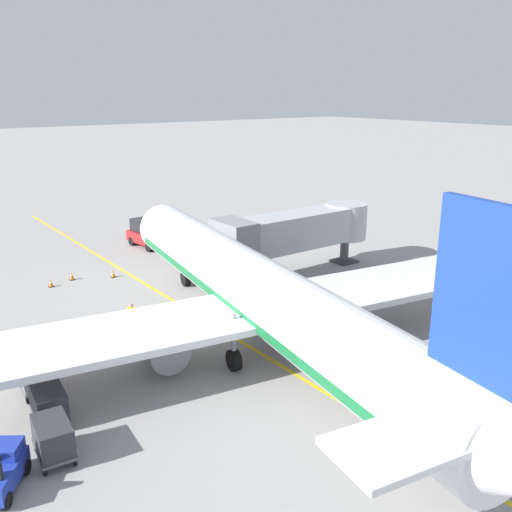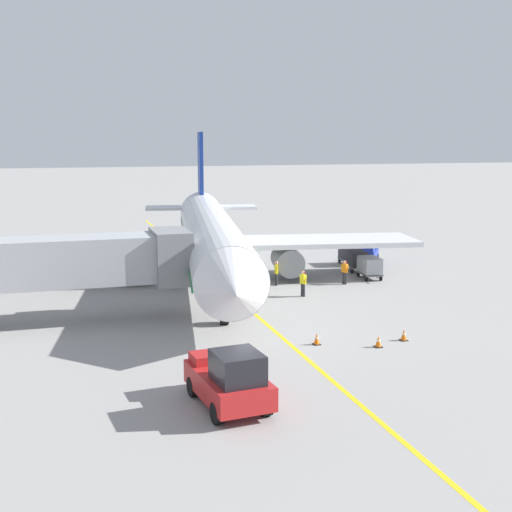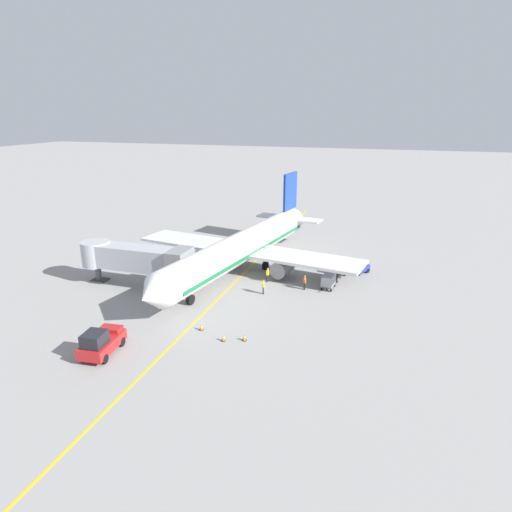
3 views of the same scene
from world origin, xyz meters
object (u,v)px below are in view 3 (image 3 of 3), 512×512
at_px(baggage_cart_front, 328,280).
at_px(jet_bridge, 135,258).
at_px(ground_crew_wing_walker, 305,282).
at_px(baggage_cart_third_in_train, 343,266).
at_px(safety_cone_nose_left, 201,327).
at_px(baggage_tug_lead, 359,268).
at_px(parked_airliner, 243,247).
at_px(ground_crew_marshaller, 263,286).
at_px(safety_cone_wing_tip, 244,338).
at_px(ground_crew_loader, 268,274).
at_px(safety_cone_nose_right, 223,338).
at_px(baggage_cart_second_in_train, 334,272).
at_px(pushback_tractor, 101,342).

bearing_deg(baggage_cart_front, jet_bridge, 16.19).
height_order(baggage_cart_front, ground_crew_wing_walker, ground_crew_wing_walker).
height_order(baggage_cart_third_in_train, safety_cone_nose_left, baggage_cart_third_in_train).
distance_m(baggage_tug_lead, baggage_cart_front, 6.79).
distance_m(parked_airliner, ground_crew_marshaller, 8.13).
relative_size(baggage_cart_third_in_train, safety_cone_wing_tip, 5.01).
relative_size(jet_bridge, safety_cone_wing_tip, 23.09).
height_order(baggage_cart_third_in_train, ground_crew_loader, ground_crew_loader).
bearing_deg(baggage_cart_third_in_train, jet_bridge, 27.81).
xyz_separation_m(ground_crew_wing_walker, ground_crew_loader, (4.69, -1.02, 0.00)).
xyz_separation_m(ground_crew_marshaller, safety_cone_nose_right, (0.26, 11.20, -0.66)).
height_order(baggage_cart_third_in_train, ground_crew_wing_walker, ground_crew_wing_walker).
height_order(baggage_tug_lead, ground_crew_wing_walker, ground_crew_wing_walker).
xyz_separation_m(baggage_cart_front, baggage_cart_second_in_train, (-0.25, -2.93, 0.00)).
bearing_deg(ground_crew_marshaller, ground_crew_wing_walker, -146.91).
bearing_deg(ground_crew_loader, ground_crew_marshaller, 99.09).
height_order(baggage_cart_second_in_train, ground_crew_marshaller, ground_crew_marshaller).
bearing_deg(safety_cone_wing_tip, ground_crew_loader, -81.74).
distance_m(baggage_cart_front, ground_crew_wing_walker, 2.78).
relative_size(pushback_tractor, baggage_cart_third_in_train, 1.56).
distance_m(baggage_cart_front, safety_cone_nose_left, 16.83).
relative_size(parked_airliner, baggage_cart_second_in_train, 12.61).
xyz_separation_m(safety_cone_nose_left, safety_cone_wing_tip, (-4.48, 0.62, 0.00)).
xyz_separation_m(jet_bridge, baggage_cart_third_in_train, (-22.15, -11.68, -2.51)).
height_order(parked_airliner, baggage_cart_second_in_train, parked_airliner).
bearing_deg(baggage_cart_front, ground_crew_wing_walker, 25.53).
relative_size(ground_crew_marshaller, safety_cone_nose_left, 2.86).
bearing_deg(ground_crew_marshaller, pushback_tractor, 60.91).
bearing_deg(baggage_cart_front, parked_airliner, -12.27).
relative_size(parked_airliner, ground_crew_wing_walker, 22.04).
distance_m(baggage_cart_second_in_train, ground_crew_wing_walker, 4.97).
bearing_deg(pushback_tractor, ground_crew_loader, -113.01).
bearing_deg(baggage_cart_third_in_train, parked_airliner, 14.22).
xyz_separation_m(pushback_tractor, ground_crew_wing_walker, (-13.21, -19.04, -0.15)).
bearing_deg(baggage_cart_second_in_train, baggage_cart_front, 85.06).
bearing_deg(ground_crew_wing_walker, baggage_tug_lead, -126.57).
height_order(baggage_cart_second_in_train, ground_crew_loader, ground_crew_loader).
bearing_deg(safety_cone_nose_right, ground_crew_loader, -88.75).
bearing_deg(ground_crew_marshaller, baggage_cart_third_in_train, -128.63).
height_order(baggage_tug_lead, safety_cone_nose_left, baggage_tug_lead).
xyz_separation_m(pushback_tractor, ground_crew_loader, (-8.52, -20.06, -0.15)).
bearing_deg(baggage_cart_second_in_train, ground_crew_marshaller, 44.72).
bearing_deg(baggage_cart_front, baggage_tug_lead, -115.50).
bearing_deg(jet_bridge, safety_cone_nose_left, 146.78).
distance_m(safety_cone_nose_left, safety_cone_nose_right, 3.01).
distance_m(baggage_cart_second_in_train, safety_cone_wing_tip, 18.18).
bearing_deg(baggage_cart_second_in_train, baggage_tug_lead, -129.85).
height_order(parked_airliner, jet_bridge, parked_airliner).
height_order(parked_airliner, safety_cone_wing_tip, parked_airliner).
height_order(ground_crew_marshaller, safety_cone_nose_left, ground_crew_marshaller).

